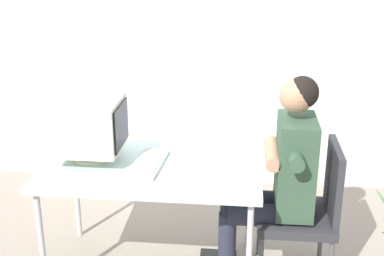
# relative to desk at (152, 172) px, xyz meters

# --- Properties ---
(wall_back) EXTENTS (8.00, 0.10, 3.00)m
(wall_back) POSITION_rel_desk_xyz_m (0.30, 1.40, 0.81)
(wall_back) COLOR silver
(wall_back) RESTS_ON ground_plane
(desk) EXTENTS (1.33, 0.79, 0.73)m
(desk) POSITION_rel_desk_xyz_m (0.00, 0.00, 0.00)
(desk) COLOR #B7B7BC
(desk) RESTS_ON ground_plane
(crt_monitor) EXTENTS (0.40, 0.39, 0.39)m
(crt_monitor) POSITION_rel_desk_xyz_m (-0.39, 0.05, 0.28)
(crt_monitor) COLOR beige
(crt_monitor) RESTS_ON desk
(keyboard) EXTENTS (0.20, 0.46, 0.03)m
(keyboard) POSITION_rel_desk_xyz_m (-0.02, -0.01, 0.06)
(keyboard) COLOR silver
(keyboard) RESTS_ON desk
(office_chair) EXTENTS (0.47, 0.47, 0.89)m
(office_chair) POSITION_rel_desk_xyz_m (0.96, 0.02, -0.20)
(office_chair) COLOR #4C4C51
(office_chair) RESTS_ON ground_plane
(person_seated) EXTENTS (0.68, 0.57, 1.31)m
(person_seated) POSITION_rel_desk_xyz_m (0.77, 0.02, 0.02)
(person_seated) COLOR #334C38
(person_seated) RESTS_ON ground_plane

